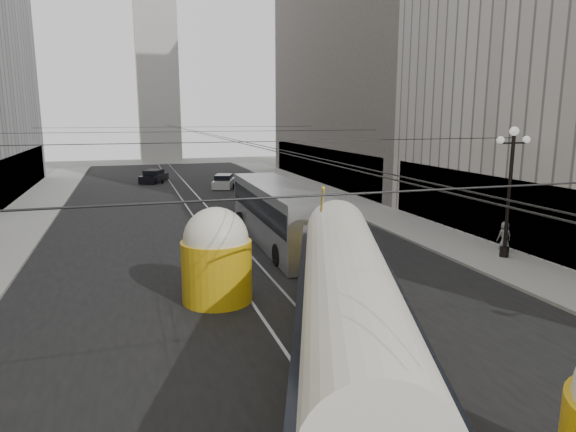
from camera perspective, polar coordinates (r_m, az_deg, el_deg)
road at (r=35.83m, az=-9.03°, el=-0.36°), size 20.00×85.00×0.02m
sidewalk_left at (r=39.53m, az=-27.28°, el=-0.28°), size 4.00×72.00×0.15m
sidewalk_right at (r=42.44m, az=6.48°, el=1.60°), size 4.00×72.00×0.15m
rail_left at (r=35.73m, az=-10.22°, el=-0.43°), size 0.12×85.00×0.04m
rail_right at (r=35.94m, az=-7.84°, el=-0.29°), size 0.12×85.00×0.04m
building_right_far at (r=56.89m, az=9.54°, el=20.34°), size 12.60×32.60×32.60m
distant_tower at (r=82.80m, az=-14.41°, el=16.27°), size 6.00×6.00×31.36m
lamppost_right_mid at (r=27.03m, az=23.42°, el=3.20°), size 1.86×0.44×6.37m
catenary at (r=34.17m, az=-8.88°, el=9.04°), size 25.00×72.00×0.23m
streetcar at (r=14.26m, az=6.63°, el=-10.44°), size 7.60×16.06×3.72m
city_bus at (r=28.48m, az=-0.98°, el=0.49°), size 2.97×12.89×3.26m
sedan_white_far at (r=51.14m, az=-7.16°, el=3.79°), size 2.94×4.50×1.32m
sedan_dark_far at (r=56.88m, az=-14.68°, el=4.26°), size 3.33×4.59×1.34m
pedestrian_sidewalk_right at (r=28.82m, az=22.92°, el=-2.07°), size 0.80×0.58×1.51m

